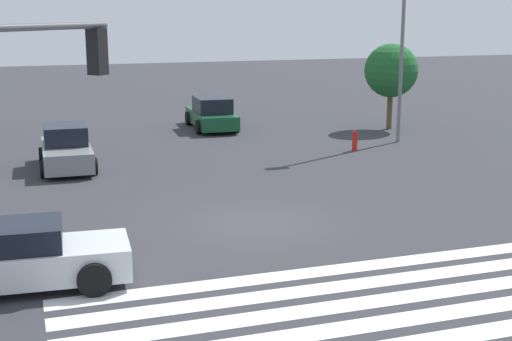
% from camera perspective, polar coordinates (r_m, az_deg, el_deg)
% --- Properties ---
extents(ground_plane, '(121.26, 121.26, 0.00)m').
position_cam_1_polar(ground_plane, '(19.77, 0.00, -4.23)').
color(ground_plane, '#333338').
extents(crosswalk_markings, '(11.65, 7.25, 0.01)m').
position_cam_1_polar(crosswalk_markings, '(13.48, 10.21, -12.82)').
color(crosswalk_markings, silver).
rests_on(crosswalk_markings, ground_plane).
extents(car_0, '(2.23, 4.70, 1.59)m').
position_cam_1_polar(car_0, '(35.30, -3.57, 4.53)').
color(car_0, '#144728').
rests_on(car_0, ground_plane).
extents(car_1, '(4.24, 2.14, 1.42)m').
position_cam_1_polar(car_1, '(15.89, -17.86, -6.62)').
color(car_1, silver).
rests_on(car_1, ground_plane).
extents(car_3, '(2.04, 4.23, 1.60)m').
position_cam_1_polar(car_3, '(27.31, -14.94, 1.66)').
color(car_3, gray).
rests_on(car_3, ground_plane).
extents(street_light_pole_a, '(0.80, 0.36, 9.52)m').
position_cam_1_polar(street_light_pole_a, '(31.92, 11.71, 12.17)').
color(street_light_pole_a, slate).
rests_on(street_light_pole_a, ground_plane).
extents(tree_corner_a, '(2.60, 2.60, 4.18)m').
position_cam_1_polar(tree_corner_a, '(35.55, 10.76, 7.85)').
color(tree_corner_a, brown).
rests_on(tree_corner_a, ground_plane).
extents(fire_hydrant, '(0.22, 0.22, 0.86)m').
position_cam_1_polar(fire_hydrant, '(30.02, 7.91, 2.38)').
color(fire_hydrant, red).
rests_on(fire_hydrant, ground_plane).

